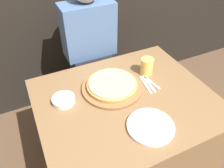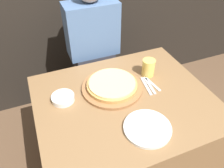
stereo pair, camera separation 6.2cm
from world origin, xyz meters
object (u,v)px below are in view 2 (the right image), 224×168
beer_glass (148,67)px  dinner_plate (147,128)px  spoon (153,84)px  dinner_knife (149,85)px  diner_person (94,60)px  fork (146,86)px  pizza_on_board (112,86)px  side_bowl (63,98)px

beer_glass → dinner_plate: 0.50m
beer_glass → spoon: bearing=-101.2°
beer_glass → spoon: 0.13m
spoon → dinner_knife: bearing=180.0°
dinner_plate → diner_person: size_ratio=0.20×
beer_glass → fork: beer_glass is taller
dinner_knife → diner_person: (-0.21, 0.57, -0.10)m
pizza_on_board → diner_person: bearing=86.1°
beer_glass → side_bowl: (-0.62, -0.04, -0.05)m
side_bowl → diner_person: 0.62m
beer_glass → pizza_on_board: bearing=-170.6°
pizza_on_board → spoon: pizza_on_board is taller
fork → dinner_knife: 0.02m
diner_person → beer_glass: bearing=-60.3°
fork → spoon: 0.05m
side_bowl → diner_person: diner_person is taller
beer_glass → diner_person: bearing=119.7°
pizza_on_board → diner_person: (0.03, 0.50, -0.12)m
beer_glass → diner_person: size_ratio=0.09×
side_bowl → beer_glass: bearing=3.4°
fork → diner_person: size_ratio=0.14×
fork → dinner_knife: bearing=0.0°
fork → dinner_knife: same height
pizza_on_board → fork: pizza_on_board is taller
beer_glass → diner_person: 0.55m
pizza_on_board → fork: 0.23m
dinner_knife → spoon: 0.02m
fork → dinner_plate: bearing=-117.8°
side_bowl → diner_person: size_ratio=0.11×
pizza_on_board → side_bowl: size_ratio=2.81×
diner_person → fork: bearing=-71.7°
dinner_plate → fork: (0.17, 0.32, -0.01)m
fork → diner_person: bearing=108.3°
dinner_plate → fork: dinner_plate is taller
pizza_on_board → side_bowl: bearing=177.9°
beer_glass → dinner_plate: size_ratio=0.46×
dinner_knife → beer_glass: bearing=67.3°
beer_glass → fork: 0.15m
fork → spoon: (0.05, -0.00, 0.00)m
dinner_plate → spoon: bearing=55.6°
dinner_knife → fork: bearing=180.0°
spoon → diner_person: diner_person is taller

